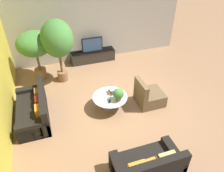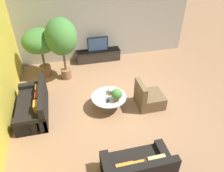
% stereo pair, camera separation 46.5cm
% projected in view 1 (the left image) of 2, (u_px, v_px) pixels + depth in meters
% --- Properties ---
extents(ground_plane, '(24.00, 24.00, 0.00)m').
position_uv_depth(ground_plane, '(120.00, 103.00, 6.96)').
color(ground_plane, '#8C6647').
extents(back_wall_stone, '(7.40, 0.12, 3.00)m').
position_uv_depth(back_wall_stone, '(92.00, 23.00, 8.59)').
color(back_wall_stone, '#A39E93').
rests_on(back_wall_stone, ground).
extents(media_console, '(1.82, 0.50, 0.45)m').
position_uv_depth(media_console, '(93.00, 56.00, 9.05)').
color(media_console, '#2D2823').
rests_on(media_console, ground).
extents(television, '(0.84, 0.13, 0.59)m').
position_uv_depth(television, '(92.00, 45.00, 8.76)').
color(television, black).
rests_on(television, media_console).
extents(coffee_table, '(1.05, 1.05, 0.44)m').
position_uv_depth(coffee_table, '(110.00, 100.00, 6.60)').
color(coffee_table, '#756656').
rests_on(coffee_table, ground).
extents(couch_by_wall, '(0.84, 1.81, 0.84)m').
position_uv_depth(couch_by_wall, '(34.00, 110.00, 6.28)').
color(couch_by_wall, black).
rests_on(couch_by_wall, ground).
extents(couch_near_entry, '(1.50, 0.84, 0.84)m').
position_uv_depth(couch_near_entry, '(148.00, 167.00, 4.78)').
color(couch_near_entry, black).
rests_on(couch_near_entry, ground).
extents(armchair_wicker, '(0.80, 0.76, 0.86)m').
position_uv_depth(armchair_wicker, '(148.00, 96.00, 6.82)').
color(armchair_wicker, brown).
rests_on(armchair_wicker, ground).
extents(potted_palm_tall, '(1.20, 1.20, 1.80)m').
position_uv_depth(potted_palm_tall, '(35.00, 45.00, 7.38)').
color(potted_palm_tall, brown).
rests_on(potted_palm_tall, ground).
extents(potted_palm_corner, '(1.06, 1.06, 2.26)m').
position_uv_depth(potted_palm_corner, '(57.00, 40.00, 7.12)').
color(potted_palm_corner, brown).
rests_on(potted_palm_corner, ground).
extents(potted_plant_tabletop, '(0.32, 0.32, 0.40)m').
position_uv_depth(potted_plant_tabletop, '(118.00, 94.00, 6.26)').
color(potted_plant_tabletop, brown).
rests_on(potted_plant_tabletop, coffee_table).
extents(book_stack, '(0.26, 0.28, 0.16)m').
position_uv_depth(book_stack, '(113.00, 91.00, 6.64)').
color(book_stack, gold).
rests_on(book_stack, coffee_table).
extents(remote_black, '(0.12, 0.16, 0.02)m').
position_uv_depth(remote_black, '(109.00, 101.00, 6.34)').
color(remote_black, black).
rests_on(remote_black, coffee_table).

